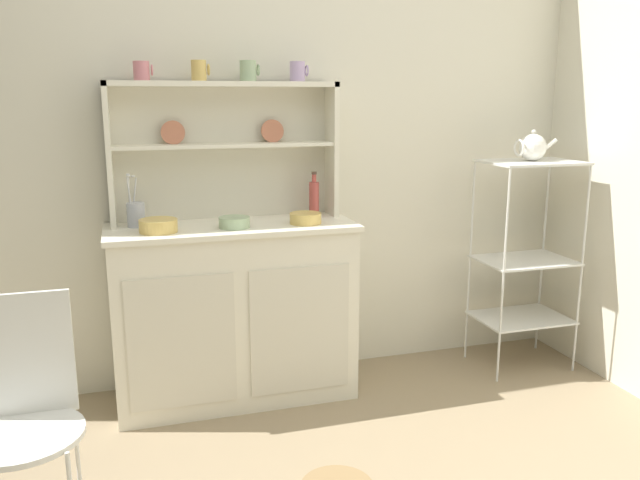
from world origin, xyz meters
The scene contains 15 objects.
wall_back centered at (0.00, 1.62, 1.25)m, with size 3.84×0.05×2.50m, color silver.
hutch_cabinet centered at (-0.26, 1.37, 0.44)m, with size 1.14×0.45×0.85m.
hutch_shelf_unit centered at (-0.26, 1.53, 1.23)m, with size 1.06×0.18×0.65m.
bakers_rack centered at (1.28, 1.30, 0.67)m, with size 0.48×0.35×1.11m.
wire_chair centered at (-1.06, 0.43, 0.52)m, with size 0.36×0.36×0.85m.
cup_rose_0 centered at (-0.62, 1.49, 1.54)m, with size 0.08×0.07×0.08m.
cup_gold_1 centered at (-0.36, 1.49, 1.54)m, with size 0.08×0.07×0.09m.
cup_sage_2 centered at (-0.14, 1.49, 1.54)m, with size 0.09×0.08×0.09m.
cup_lilac_3 centered at (0.10, 1.49, 1.54)m, with size 0.09×0.07×0.09m.
bowl_mixing_large centered at (-0.59, 1.29, 0.88)m, with size 0.17×0.17×0.06m, color #DBB760.
bowl_floral_medium centered at (-0.26, 1.29, 0.88)m, with size 0.14×0.14×0.05m, color #9EB78E.
bowl_cream_small centered at (0.07, 1.29, 0.88)m, with size 0.15×0.15×0.05m, color #DBB760.
jam_bottle centered at (0.16, 1.45, 0.94)m, with size 0.05×0.05×0.22m.
utensil_jar centered at (-0.68, 1.45, 0.91)m, with size 0.08×0.08×0.24m.
porcelain_teapot centered at (1.27, 1.30, 1.18)m, with size 0.23×0.14×0.16m.
Camera 1 is at (-0.72, -1.55, 1.43)m, focal length 36.28 mm.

